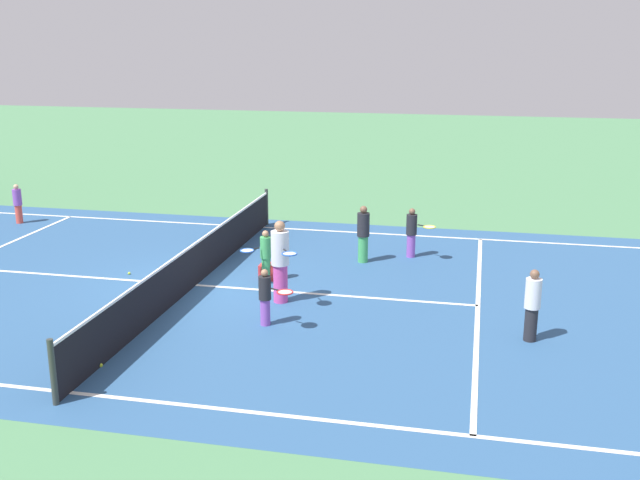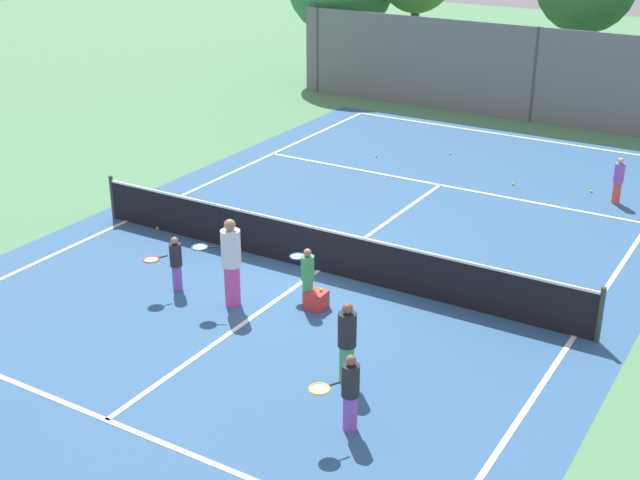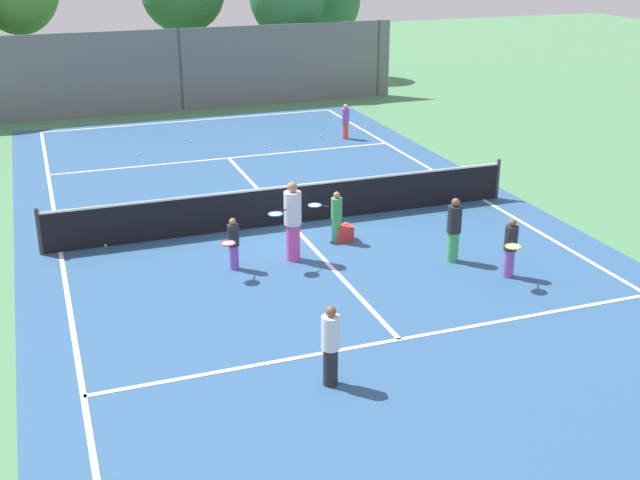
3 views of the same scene
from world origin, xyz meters
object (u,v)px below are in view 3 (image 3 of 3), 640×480
at_px(player_1, 233,243).
at_px(player_3, 335,216).
at_px(player_4, 510,247).
at_px(player_6, 292,220).
at_px(player_5, 454,229).
at_px(tennis_ball_3, 105,246).
at_px(player_0, 345,121).
at_px(tennis_ball_2, 139,154).
at_px(tennis_ball_0, 284,198).
at_px(player_2, 331,345).
at_px(tennis_ball_1, 271,145).
at_px(tennis_ball_4, 186,140).
at_px(ball_crate, 343,233).
at_px(tennis_ball_5, 321,136).

relative_size(player_1, player_3, 0.95).
bearing_deg(player_4, player_6, 148.59).
relative_size(player_3, player_5, 0.84).
xyz_separation_m(player_1, tennis_ball_3, (-2.49, 2.28, -0.58)).
xyz_separation_m(player_0, player_3, (-3.80, -8.97, 0.02)).
relative_size(player_5, tennis_ball_2, 22.20).
bearing_deg(tennis_ball_0, tennis_ball_2, 117.64).
bearing_deg(tennis_ball_3, player_2, -69.13).
relative_size(player_3, tennis_ball_1, 18.58).
bearing_deg(player_1, tennis_ball_4, 84.20).
height_order(player_0, player_6, player_6).
height_order(player_3, tennis_ball_2, player_3).
distance_m(tennis_ball_3, tennis_ball_4, 9.82).
bearing_deg(player_0, player_3, -112.95).
distance_m(player_2, player_3, 6.33).
bearing_deg(tennis_ball_0, ball_crate, -82.86).
bearing_deg(player_0, ball_crate, -111.83).
relative_size(player_1, player_6, 0.64).
bearing_deg(tennis_ball_0, player_0, 54.43).
bearing_deg(ball_crate, player_3, 179.68).
bearing_deg(player_6, tennis_ball_4, 91.05).
height_order(ball_crate, tennis_ball_3, ball_crate).
bearing_deg(tennis_ball_3, player_1, -42.50).
relative_size(tennis_ball_0, tennis_ball_3, 1.00).
relative_size(player_2, tennis_ball_4, 21.31).
distance_m(player_3, tennis_ball_1, 9.01).
xyz_separation_m(player_0, tennis_ball_1, (-2.72, -0.05, -0.59)).
bearing_deg(player_5, player_1, 165.68).
bearing_deg(player_1, player_6, 3.26).
bearing_deg(tennis_ball_3, player_6, -29.75).
height_order(player_5, tennis_ball_4, player_5).
height_order(player_6, tennis_ball_3, player_6).
height_order(tennis_ball_4, tennis_ball_5, same).
distance_m(player_0, ball_crate, 9.68).
xyz_separation_m(player_2, tennis_ball_2, (-0.96, 15.11, -0.69)).
height_order(ball_crate, tennis_ball_4, ball_crate).
xyz_separation_m(tennis_ball_2, tennis_ball_4, (1.80, 1.37, 0.00)).
distance_m(player_1, player_2, 5.09).
height_order(player_1, tennis_ball_4, player_1).
relative_size(tennis_ball_1, tennis_ball_3, 1.00).
bearing_deg(tennis_ball_5, player_5, -95.24).
distance_m(player_3, tennis_ball_4, 10.71).
relative_size(player_0, ball_crate, 2.85).
bearing_deg(player_2, tennis_ball_3, 110.87).
relative_size(tennis_ball_0, tennis_ball_2, 1.00).
relative_size(player_5, tennis_ball_5, 22.20).
bearing_deg(tennis_ball_3, tennis_ball_4, 68.21).
height_order(player_1, player_6, player_6).
xyz_separation_m(player_5, player_6, (-3.30, 1.27, 0.18)).
distance_m(player_5, tennis_ball_3, 7.98).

